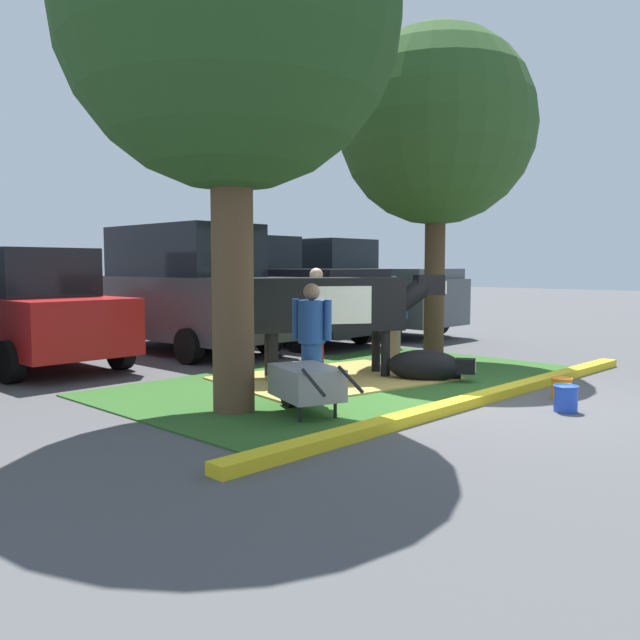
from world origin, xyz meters
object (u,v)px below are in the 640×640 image
at_px(bucket_blue, 566,398).
at_px(suv_dark_grey, 183,289).
at_px(person_visitor_far, 312,340).
at_px(shade_tree_left, 230,19).
at_px(cow_holstein, 334,305).
at_px(sedan_red, 29,309).
at_px(pickup_truck_black, 272,293).
at_px(pickup_truck_maroon, 355,290).
at_px(person_visitor_near, 393,318).
at_px(shade_tree_right, 437,127).
at_px(wheelbarrow, 305,383).
at_px(calf_lying, 427,366).
at_px(bucket_orange, 562,388).
at_px(person_handler, 316,313).

xyz_separation_m(bucket_blue, suv_dark_grey, (0.00, 7.90, 1.10)).
bearing_deg(person_visitor_far, shade_tree_left, 161.40).
height_order(cow_holstein, sedan_red, sedan_red).
xyz_separation_m(pickup_truck_black, pickup_truck_maroon, (2.71, -0.14, 0.00)).
relative_size(sedan_red, pickup_truck_black, 0.82).
height_order(person_visitor_near, bucket_blue, person_visitor_near).
bearing_deg(suv_dark_grey, person_visitor_near, -71.32).
bearing_deg(sedan_red, shade_tree_left, -87.66).
height_order(suv_dark_grey, pickup_truck_maroon, suv_dark_grey).
distance_m(shade_tree_right, pickup_truck_black, 5.46).
bearing_deg(person_visitor_far, pickup_truck_black, 52.31).
bearing_deg(wheelbarrow, shade_tree_right, 17.15).
xyz_separation_m(person_visitor_near, pickup_truck_black, (1.08, 4.33, 0.28)).
xyz_separation_m(shade_tree_left, wheelbarrow, (0.45, -0.75, -4.12)).
distance_m(calf_lying, sedan_red, 6.80).
xyz_separation_m(shade_tree_left, shade_tree_right, (5.14, 0.70, -0.34)).
xyz_separation_m(sedan_red, suv_dark_grey, (2.98, -0.24, 0.29)).
distance_m(person_visitor_near, sedan_red, 6.26).
bearing_deg(person_visitor_far, suv_dark_grey, 71.72).
height_order(person_visitor_far, pickup_truck_maroon, pickup_truck_maroon).
relative_size(bucket_orange, suv_dark_grey, 0.06).
height_order(shade_tree_right, pickup_truck_black, shade_tree_right).
bearing_deg(person_handler, shade_tree_left, -150.22).
bearing_deg(person_visitor_far, bucket_orange, -40.53).
height_order(shade_tree_left, calf_lying, shade_tree_left).
distance_m(wheelbarrow, sedan_red, 6.14).
height_order(bucket_blue, sedan_red, sedan_red).
xyz_separation_m(shade_tree_left, pickup_truck_black, (5.26, 5.22, -3.39)).
xyz_separation_m(calf_lying, sedan_red, (-3.50, 5.78, 0.75)).
distance_m(calf_lying, pickup_truck_maroon, 7.31).
distance_m(shade_tree_right, suv_dark_grey, 5.77).
bearing_deg(person_handler, suv_dark_grey, 100.13).
xyz_separation_m(shade_tree_left, sedan_red, (-0.22, 5.33, -3.52)).
relative_size(calf_lying, bucket_orange, 4.58).
bearing_deg(pickup_truck_maroon, sedan_red, 178.28).
xyz_separation_m(sedan_red, pickup_truck_black, (5.48, -0.11, 0.13)).
height_order(cow_holstein, wheelbarrow, cow_holstein).
height_order(calf_lying, pickup_truck_black, pickup_truck_black).
bearing_deg(bucket_orange, pickup_truck_black, 76.76).
bearing_deg(shade_tree_right, person_visitor_near, 168.88).
distance_m(wheelbarrow, pickup_truck_black, 7.70).
distance_m(cow_holstein, wheelbarrow, 2.70).
distance_m(calf_lying, bucket_orange, 2.01).
distance_m(shade_tree_left, cow_holstein, 4.30).
distance_m(bucket_orange, pickup_truck_black, 7.93).
distance_m(cow_holstein, person_handler, 1.40).
bearing_deg(person_visitor_far, person_handler, 43.48).
relative_size(person_visitor_far, wheelbarrow, 0.95).
bearing_deg(pickup_truck_black, wheelbarrow, -128.89).
bearing_deg(cow_holstein, person_handler, 55.69).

